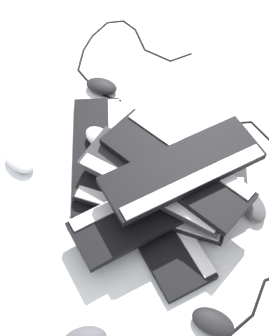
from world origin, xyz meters
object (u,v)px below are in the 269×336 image
at_px(keyboard_2, 155,222).
at_px(mouse_1, 102,86).
at_px(keyboard_6, 177,167).
at_px(keyboard_5, 157,179).
at_px(keyboard_7, 183,169).
at_px(mouse_5, 159,171).
at_px(keyboard_3, 152,199).
at_px(mouse_3, 100,138).
at_px(mouse_7, 111,141).
at_px(keyboard_1, 98,154).
at_px(mouse_6, 19,161).
at_px(keyboard_4, 149,210).
at_px(mouse_2, 252,206).
at_px(mouse_0, 213,322).
at_px(keyboard_0, 173,167).

height_order(keyboard_2, mouse_1, mouse_1).
bearing_deg(mouse_1, keyboard_6, -39.24).
relative_size(keyboard_5, keyboard_7, 1.01).
height_order(mouse_1, mouse_5, mouse_5).
xyz_separation_m(keyboard_3, keyboard_6, (0.08, 0.00, 0.09)).
bearing_deg(mouse_3, mouse_1, -44.64).
bearing_deg(mouse_7, keyboard_1, 157.36).
height_order(keyboard_6, mouse_6, keyboard_6).
relative_size(keyboard_4, keyboard_5, 0.98).
distance_m(mouse_2, mouse_6, 0.71).
bearing_deg(mouse_0, keyboard_3, -42.67).
height_order(mouse_2, mouse_5, mouse_5).
height_order(mouse_0, mouse_5, mouse_5).
bearing_deg(keyboard_5, mouse_1, 74.93).
relative_size(keyboard_0, keyboard_5, 0.92).
distance_m(keyboard_2, keyboard_7, 0.19).
distance_m(keyboard_5, mouse_0, 0.40).
bearing_deg(mouse_2, keyboard_5, -117.50).
xyz_separation_m(keyboard_2, keyboard_3, (0.03, 0.05, 0.03)).
distance_m(mouse_3, mouse_7, 0.04).
distance_m(keyboard_1, keyboard_4, 0.28).
xyz_separation_m(keyboard_0, mouse_7, (-0.11, 0.17, 0.04)).
bearing_deg(mouse_7, mouse_5, -89.18).
distance_m(keyboard_4, mouse_6, 0.44).
height_order(keyboard_6, mouse_5, keyboard_6).
distance_m(keyboard_1, mouse_2, 0.49).
distance_m(keyboard_4, mouse_0, 0.33).
xyz_separation_m(keyboard_0, keyboard_7, (-0.05, -0.09, 0.15)).
height_order(keyboard_0, mouse_7, mouse_7).
xyz_separation_m(keyboard_7, mouse_0, (-0.17, -0.33, -0.14)).
xyz_separation_m(keyboard_1, keyboard_6, (0.11, -0.24, 0.12)).
relative_size(keyboard_7, mouse_3, 4.17).
height_order(mouse_3, mouse_5, same).
bearing_deg(mouse_1, mouse_2, -24.40).
xyz_separation_m(keyboard_2, keyboard_4, (-0.01, 0.02, 0.06)).
height_order(keyboard_4, mouse_5, keyboard_4).
distance_m(mouse_2, mouse_3, 0.50).
distance_m(keyboard_2, mouse_3, 0.32).
relative_size(keyboard_6, keyboard_7, 1.00).
bearing_deg(keyboard_6, keyboard_2, -155.47).
xyz_separation_m(mouse_0, mouse_6, (-0.14, 0.72, 0.00)).
height_order(keyboard_0, keyboard_3, keyboard_3).
height_order(keyboard_0, keyboard_5, keyboard_5).
bearing_deg(keyboard_7, keyboard_2, -168.02).
bearing_deg(keyboard_4, keyboard_0, 28.71).
height_order(keyboard_6, keyboard_7, keyboard_7).
height_order(keyboard_2, mouse_3, mouse_3).
relative_size(keyboard_2, keyboard_6, 1.00).
bearing_deg(mouse_2, mouse_6, -122.45).
height_order(keyboard_7, mouse_3, keyboard_7).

